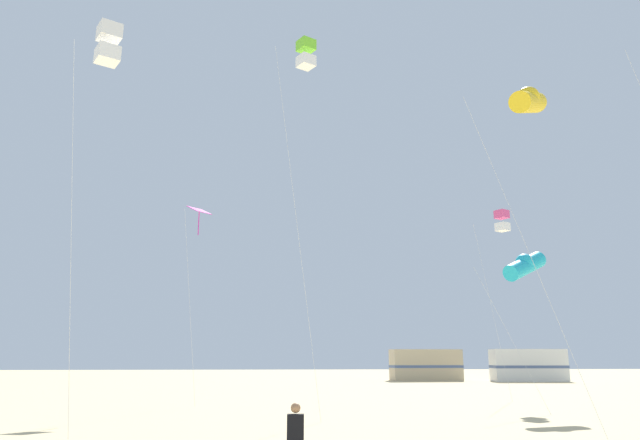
% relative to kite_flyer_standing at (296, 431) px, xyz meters
% --- Properties ---
extents(kite_flyer_standing, '(0.35, 0.52, 1.16)m').
position_rel_kite_flyer_standing_xyz_m(kite_flyer_standing, '(0.00, 0.00, 0.00)').
color(kite_flyer_standing, black).
rests_on(kite_flyer_standing, ground).
extents(kite_box_white, '(1.31, 1.31, 11.28)m').
position_rel_kite_flyer_standing_xyz_m(kite_box_white, '(-5.25, 3.04, 10.07)').
color(kite_box_white, silver).
rests_on(kite_box_white, ground).
extents(kite_box_lime, '(1.72, 1.64, 14.37)m').
position_rel_kite_flyer_standing_xyz_m(kite_box_lime, '(0.71, 8.72, 13.15)').
color(kite_box_lime, silver).
rests_on(kite_box_lime, ground).
extents(kite_tube_cyan, '(3.33, 3.10, 6.56)m').
position_rel_kite_flyer_standing_xyz_m(kite_tube_cyan, '(10.20, 11.35, 5.25)').
color(kite_tube_cyan, silver).
rests_on(kite_tube_cyan, ground).
extents(kite_tube_gold, '(3.36, 3.49, 11.03)m').
position_rel_kite_flyer_standing_xyz_m(kite_tube_gold, '(7.86, 4.91, 9.71)').
color(kite_tube_gold, silver).
rests_on(kite_tube_gold, ground).
extents(kite_diamond_magenta, '(1.26, 1.26, 9.03)m').
position_rel_kite_flyer_standing_xyz_m(kite_diamond_magenta, '(-3.92, 14.83, 7.86)').
color(kite_diamond_magenta, silver).
rests_on(kite_diamond_magenta, ground).
extents(kite_box_rainbow, '(1.80, 2.10, 9.84)m').
position_rel_kite_flyer_standing_xyz_m(kite_box_rainbow, '(11.94, 17.58, 8.64)').
color(kite_box_rainbow, silver).
rests_on(kite_box_rainbow, ground).
extents(rv_van_tan, '(6.53, 2.59, 2.80)m').
position_rel_kite_flyer_standing_xyz_m(rv_van_tan, '(14.08, 42.62, 0.78)').
color(rv_van_tan, '#C6B28C').
rests_on(rv_van_tan, ground).
extents(rv_van_white, '(6.60, 2.84, 2.80)m').
position_rel_kite_flyer_standing_xyz_m(rv_van_white, '(22.77, 40.10, 0.78)').
color(rv_van_white, white).
rests_on(rv_van_white, ground).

